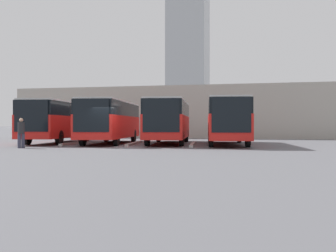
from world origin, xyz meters
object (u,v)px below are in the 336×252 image
bus_0 (227,120)px  pedestrian (21,132)px  bus_1 (169,120)px  bus_3 (60,120)px  bus_2 (111,120)px

bus_0 → pedestrian: size_ratio=6.19×
bus_0 → bus_1: same height
pedestrian → bus_3: bearing=63.7°
bus_1 → pedestrian: (7.28, 7.80, -0.80)m
bus_3 → pedestrian: bus_3 is taller
bus_0 → pedestrian: bus_0 is taller
bus_3 → bus_1: bearing=174.5°
bus_2 → pedestrian: bus_2 is taller
bus_0 → bus_2: same height
bus_0 → bus_1: (4.32, -0.36, 0.00)m
bus_1 → bus_3: size_ratio=1.00×
bus_0 → bus_3: size_ratio=1.00×
bus_2 → pedestrian: (2.96, 7.09, -0.80)m
bus_0 → bus_2: size_ratio=1.00×
bus_2 → pedestrian: bearing=58.7°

